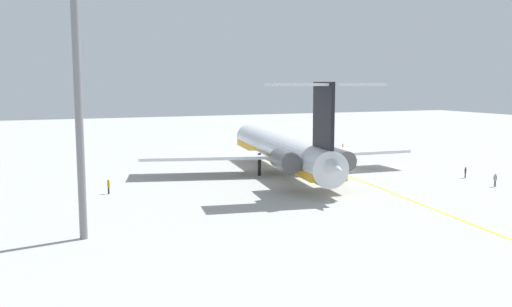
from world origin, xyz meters
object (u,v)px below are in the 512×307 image
Objects in this scene: ground_crew_near_nose at (343,147)px; light_mast at (77,78)px; safety_cone_nose at (327,151)px; safety_cone_wingtip at (347,148)px; ground_crew_portside at (465,171)px; ground_crew_near_tail at (495,178)px; main_jetliner at (282,150)px; ground_crew_starboard at (108,185)px.

light_mast reaches higher than ground_crew_near_nose.
ground_crew_near_nose is 0.07× the size of light_mast.
safety_cone_nose is 6.75m from safety_cone_wingtip.
light_mast reaches higher than ground_crew_portside.
ground_crew_near_nose is 0.98× the size of ground_crew_near_tail.
safety_cone_nose and safety_cone_wingtip have the same top height.
ground_crew_near_nose is at bearing 136.81° from safety_cone_wingtip.
light_mast is (-11.33, 55.08, 13.35)m from ground_crew_portside.
light_mast reaches higher than ground_crew_near_tail.
safety_cone_nose is 1.00× the size of safety_cone_wingtip.
safety_cone_nose is at bearing -133.02° from ground_crew_near_nose.
ground_crew_starboard is at bearing 108.81° from main_jetliner.
ground_crew_near_nose reaches higher than safety_cone_nose.
safety_cone_nose is 0.02× the size of light_mast.
safety_cone_wingtip is (2.49, -6.28, 0.00)m from safety_cone_nose.
ground_crew_near_tail is (-19.93, -22.27, -2.69)m from main_jetliner.
safety_cone_nose is (1.18, 2.84, -0.84)m from ground_crew_near_nose.
ground_crew_near_tail is 51.13m from ground_crew_starboard.
safety_cone_nose is (34.53, 3.24, -0.77)m from ground_crew_portside.
safety_cone_wingtip is (3.67, -3.44, -0.84)m from ground_crew_near_nose.
ground_crew_near_tail is at bearing 174.33° from safety_cone_wingtip.
ground_crew_starboard reaches higher than ground_crew_near_tail.
ground_crew_portside is at bearing -42.30° from ground_crew_starboard.
light_mast reaches higher than main_jetliner.
ground_crew_near_nose is at bearing 104.81° from ground_crew_portside.
main_jetliner is 27.11m from ground_crew_portside.
ground_crew_near_tail is at bearing -177.34° from safety_cone_nose.
light_mast reaches higher than safety_cone_nose.
ground_crew_near_nose is at bearing -50.75° from light_mast.
safety_cone_wingtip is (37.02, -3.04, -0.77)m from ground_crew_portside.
ground_crew_near_nose is 3.19× the size of safety_cone_nose.
ground_crew_starboard is at bearing -14.14° from light_mast.
light_mast reaches higher than safety_cone_wingtip.
ground_crew_starboard reaches higher than ground_crew_near_nose.
ground_crew_portside is at bearing -110.15° from main_jetliner.
ground_crew_near_tail is at bearing -50.14° from ground_crew_starboard.
ground_crew_near_nose is 40.21m from ground_crew_near_tail.
ground_crew_near_nose is at bearing -148.58° from ground_crew_near_tail.
ground_crew_portside is at bearing -174.65° from safety_cone_nose.
main_jetliner reaches higher than safety_cone_nose.
light_mast is at bearing -136.89° from ground_crew_starboard.
main_jetliner is 27.06m from ground_crew_starboard.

